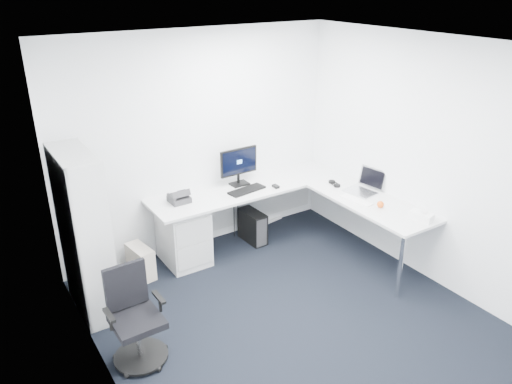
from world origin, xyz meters
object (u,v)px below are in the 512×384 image
bookshelf (84,234)px  laptop (361,183)px  l_desk (268,224)px  monitor (239,166)px  task_chair (137,319)px

bookshelf → laptop: bookshelf is taller
laptop → l_desk: bearing=142.1°
bookshelf → laptop: size_ratio=4.56×
l_desk → laptop: (0.99, -0.55, 0.53)m
monitor → l_desk: bearing=-77.0°
monitor → laptop: bearing=-44.2°
task_chair → bookshelf: bearing=95.1°
monitor → task_chair: bearing=-144.5°
laptop → bookshelf: bearing=160.5°
l_desk → task_chair: 2.28m
l_desk → monitor: size_ratio=5.22×
bookshelf → task_chair: 1.12m
l_desk → bookshelf: 2.23m
bookshelf → monitor: 2.10m
task_chair → monitor: size_ratio=1.76×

